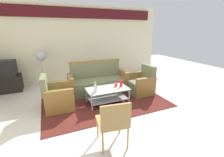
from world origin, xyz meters
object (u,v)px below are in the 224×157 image
object	(u,v)px
bottle_clear	(95,89)
tv_stand	(8,84)
pedestal_fan	(41,58)
wicker_chair	(113,120)
cup	(116,85)
armchair_left	(58,97)
armchair_right	(140,84)
television	(4,68)
couch	(98,82)
bottle_red	(121,83)
bottle_green	(96,87)
coffee_table	(108,93)

from	to	relation	value
bottle_clear	tv_stand	xyz separation A→B (m)	(-2.24, 2.14, -0.26)
pedestal_fan	wicker_chair	xyz separation A→B (m)	(1.03, -3.62, -0.52)
cup	pedestal_fan	xyz separation A→B (m)	(-1.81, 2.00, 0.55)
pedestal_fan	bottle_clear	bearing A→B (deg)	-62.10
armchair_left	armchair_right	bearing A→B (deg)	93.21
armchair_right	bottle_clear	world-z (taller)	armchair_right
television	armchair_right	bearing A→B (deg)	159.41
couch	pedestal_fan	xyz separation A→B (m)	(-1.56, 1.20, 0.70)
bottle_red	bottle_clear	size ratio (longest dim) A/B	0.90
cup	bottle_green	bearing A→B (deg)	-171.28
armchair_left	armchair_right	world-z (taller)	same
cup	tv_stand	world-z (taller)	tv_stand
couch	bottle_clear	size ratio (longest dim) A/B	6.47
bottle_red	television	bearing A→B (deg)	146.38
couch	cup	xyz separation A→B (m)	(0.26, -0.80, 0.14)
coffee_table	wicker_chair	bearing A→B (deg)	-108.28
coffee_table	couch	bearing A→B (deg)	89.15
couch	coffee_table	distance (m)	0.85
couch	bottle_green	distance (m)	0.98
wicker_chair	tv_stand	bearing A→B (deg)	127.64
armchair_right	bottle_red	bearing A→B (deg)	106.10
armchair_right	bottle_red	xyz separation A→B (m)	(-0.79, -0.24, 0.22)
armchair_left	cup	distance (m)	1.54
pedestal_fan	wicker_chair	size ratio (longest dim) A/B	1.51
bottle_red	cup	size ratio (longest dim) A/B	2.52
television	pedestal_fan	xyz separation A→B (m)	(1.07, 0.05, 0.25)
armchair_left	pedestal_fan	world-z (taller)	pedestal_fan
coffee_table	bottle_red	size ratio (longest dim) A/B	4.36
armchair_left	bottle_clear	bearing A→B (deg)	69.68
tv_stand	wicker_chair	size ratio (longest dim) A/B	0.95
bottle_clear	bottle_green	size ratio (longest dim) A/B	0.90
bottle_green	pedestal_fan	world-z (taller)	pedestal_fan
armchair_right	television	world-z (taller)	television
tv_stand	television	bearing A→B (deg)	85.77
armchair_right	coffee_table	bearing A→B (deg)	100.75
pedestal_fan	television	bearing A→B (deg)	-177.47
couch	wicker_chair	world-z (taller)	couch
bottle_red	pedestal_fan	bearing A→B (deg)	133.40
armchair_left	bottle_clear	size ratio (longest dim) A/B	3.03
armchair_left	television	world-z (taller)	television
wicker_chair	pedestal_fan	bearing A→B (deg)	113.00
pedestal_fan	cup	bearing A→B (deg)	-47.81
armchair_left	bottle_red	world-z (taller)	armchair_left
couch	television	world-z (taller)	television
coffee_table	tv_stand	size ratio (longest dim) A/B	1.38
armchair_left	wicker_chair	xyz separation A→B (m)	(0.73, -1.79, 0.21)
bottle_clear	armchair_right	bearing A→B (deg)	13.88
bottle_clear	wicker_chair	bearing A→B (deg)	-95.38
coffee_table	bottle_red	distance (m)	0.46
bottle_clear	bottle_green	world-z (taller)	bottle_green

